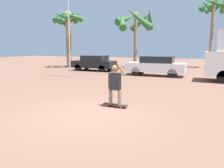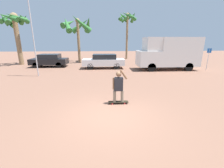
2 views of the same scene
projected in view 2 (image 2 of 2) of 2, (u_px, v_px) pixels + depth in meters
ground_plane at (110, 116)px, 6.04m from camera, size 80.00×80.00×0.00m
skateboard at (118, 102)px, 7.19m from camera, size 0.95×0.25×0.10m
person_skateboarder at (118, 85)px, 6.96m from camera, size 0.69×0.25×1.57m
camper_van at (169, 52)px, 15.40m from camera, size 6.10×2.28×3.27m
parked_car_white at (104, 61)px, 16.33m from camera, size 4.49×1.71×1.53m
parked_car_black at (49, 60)px, 17.34m from camera, size 4.09×1.85×1.46m
palm_tree_near_van at (127, 20)px, 23.64m from camera, size 2.98×3.05×7.34m
palm_tree_center_background at (77, 26)px, 20.14m from camera, size 4.29×4.29×6.18m
palm_tree_far_left at (15, 24)px, 17.86m from camera, size 3.37×3.42×6.17m
flagpole at (32, 20)px, 11.62m from camera, size 1.04×0.12×7.75m
street_sign at (208, 56)px, 15.10m from camera, size 0.44×0.06×2.20m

